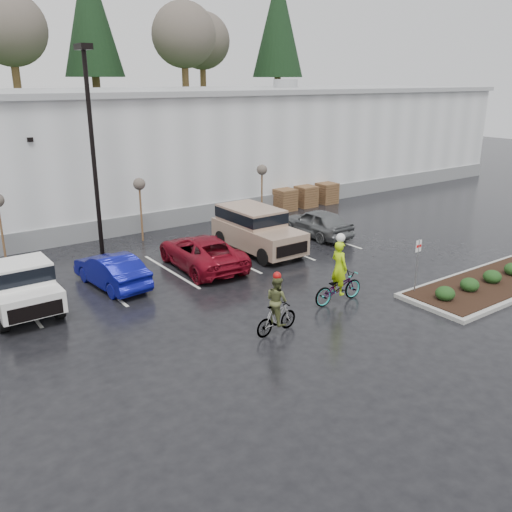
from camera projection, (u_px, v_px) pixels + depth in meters
ground at (346, 322)px, 18.32m from camera, size 120.00×120.00×0.00m
warehouse at (101, 148)px, 34.16m from camera, size 60.50×15.50×7.20m
wooded_ridge at (16, 131)px, 52.13m from camera, size 80.00×25.00×6.00m
lamppost at (91, 130)px, 23.60m from camera, size 0.50×1.00×9.22m
sapling_mid at (139, 187)px, 26.68m from camera, size 0.60×0.60×3.20m
sapling_east at (262, 173)px, 30.83m from camera, size 0.60×0.60×3.20m
pallet_stack_a at (285, 200)px, 33.63m from camera, size 1.20×1.20×1.35m
pallet_stack_b at (306, 196)px, 34.57m from camera, size 1.20×1.20×1.35m
pallet_stack_c at (326, 193)px, 35.57m from camera, size 1.20×1.20×1.35m
curb_island at (491, 285)px, 21.41m from camera, size 8.00×3.00×0.15m
mulch_bed at (491, 282)px, 21.38m from camera, size 7.60×2.60×0.04m
shrub_a at (445, 293)px, 19.64m from camera, size 0.70×0.70×0.52m
shrub_b at (470, 285)px, 20.47m from camera, size 0.70×0.70×0.52m
shrub_c at (492, 277)px, 21.30m from camera, size 0.70×0.70×0.52m
fire_lane_sign at (417, 260)px, 20.15m from camera, size 0.30×0.05×2.20m
pickup_white at (16, 281)px, 19.21m from camera, size 2.10×5.20×1.96m
car_blue at (111, 270)px, 21.26m from camera, size 1.82×4.17×1.33m
car_red at (201, 252)px, 23.39m from camera, size 2.73×5.28×1.42m
suv_tan at (258, 231)px, 25.44m from camera, size 2.20×5.10×2.06m
car_grey at (317, 223)px, 28.07m from camera, size 1.76×4.29×1.45m
cyclist_hivis at (338, 282)px, 19.69m from camera, size 2.18×0.80×2.63m
cyclist_olive at (277, 311)px, 17.28m from camera, size 1.65×0.81×2.10m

